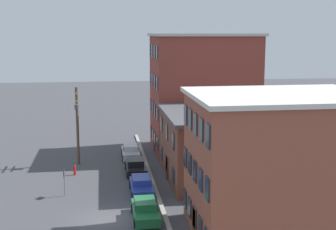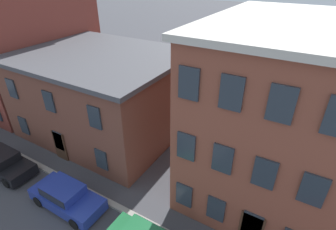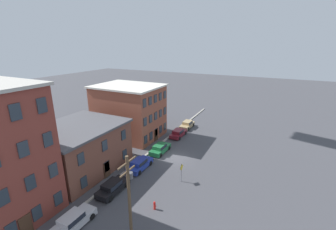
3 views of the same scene
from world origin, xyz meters
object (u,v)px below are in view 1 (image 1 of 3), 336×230
utility_pole (77,121)px  car_black (135,166)px  car_silver (130,151)px  car_green (145,209)px  fire_hydrant (75,170)px  car_blue (141,185)px  caution_sign (64,177)px

utility_pole → car_black: bearing=53.7°
car_black → car_silver: bearing=-178.8°
car_silver → car_green: size_ratio=1.00×
car_green → car_black: bearing=179.4°
car_silver → fire_hydrant: size_ratio=4.58×
car_green → utility_pole: (-15.67, -5.53, 3.82)m
car_blue → car_green: bearing=-2.1°
car_green → fire_hydrant: car_green is taller
car_black → car_green: 11.50m
car_black → car_blue: (5.86, 0.08, 0.00)m
car_black → fire_hydrant: bearing=-92.9°
car_silver → utility_pole: (1.72, -5.54, 3.82)m
caution_sign → car_black: bearing=131.4°
car_green → fire_hydrant: 13.12m
car_silver → fire_hydrant: (5.59, -5.75, -0.27)m
car_green → caution_sign: size_ratio=1.74×
car_blue → car_green: size_ratio=1.00×
car_black → caution_sign: 8.58m
utility_pole → fire_hydrant: bearing=-3.0°
caution_sign → car_blue: bearing=88.0°
car_silver → car_black: (5.89, 0.12, 0.00)m
utility_pole → car_blue: bearing=29.8°
car_silver → car_black: bearing=1.2°
car_silver → car_green: (17.39, -0.01, 0.00)m
car_blue → utility_pole: (-10.03, -5.74, 3.82)m
car_green → utility_pole: size_ratio=0.54×
car_silver → utility_pole: bearing=-72.8°
car_blue → fire_hydrant: 8.56m
car_silver → utility_pole: utility_pole is taller
car_silver → car_blue: (11.75, 0.20, 0.00)m
caution_sign → fire_hydrant: caution_sign is taller
fire_hydrant → car_green: bearing=25.9°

